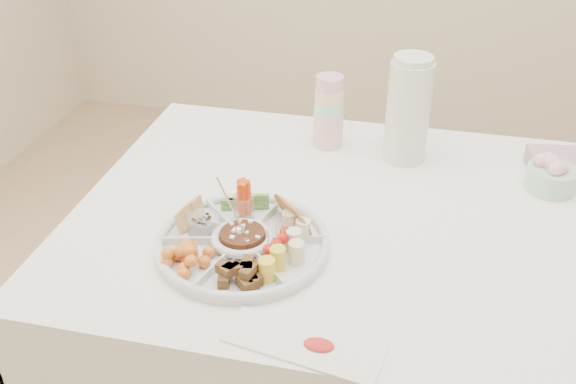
# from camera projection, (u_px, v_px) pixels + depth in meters

# --- Properties ---
(dining_table) EXTENTS (1.52, 1.02, 0.76)m
(dining_table) POSITION_uv_depth(u_px,v_px,m) (379.00, 335.00, 1.73)
(dining_table) COLOR white
(dining_table) RESTS_ON floor
(party_tray) EXTENTS (0.46, 0.46, 0.04)m
(party_tray) POSITION_uv_depth(u_px,v_px,m) (243.00, 241.00, 1.41)
(party_tray) COLOR silver
(party_tray) RESTS_ON dining_table
(bean_dip) EXTENTS (0.12, 0.12, 0.04)m
(bean_dip) POSITION_uv_depth(u_px,v_px,m) (242.00, 238.00, 1.41)
(bean_dip) COLOR #45260D
(bean_dip) RESTS_ON party_tray
(tortillas) EXTENTS (0.13, 0.13, 0.06)m
(tortillas) POSITION_uv_depth(u_px,v_px,m) (293.00, 215.00, 1.46)
(tortillas) COLOR tan
(tortillas) RESTS_ON party_tray
(carrot_cucumber) EXTENTS (0.12, 0.12, 0.09)m
(carrot_cucumber) POSITION_uv_depth(u_px,v_px,m) (244.00, 193.00, 1.50)
(carrot_cucumber) COLOR #F1440F
(carrot_cucumber) RESTS_ON party_tray
(pita_raisins) EXTENTS (0.12, 0.12, 0.06)m
(pita_raisins) POSITION_uv_depth(u_px,v_px,m) (194.00, 217.00, 1.46)
(pita_raisins) COLOR tan
(pita_raisins) RESTS_ON party_tray
(cherries) EXTENTS (0.15, 0.15, 0.05)m
(cherries) POSITION_uv_depth(u_px,v_px,m) (188.00, 254.00, 1.35)
(cherries) COLOR orange
(cherries) RESTS_ON party_tray
(granola_chunks) EXTENTS (0.13, 0.13, 0.05)m
(granola_chunks) POSITION_uv_depth(u_px,v_px,m) (240.00, 273.00, 1.30)
(granola_chunks) COLOR brown
(granola_chunks) RESTS_ON party_tray
(banana_tomato) EXTENTS (0.14, 0.14, 0.09)m
(banana_tomato) POSITION_uv_depth(u_px,v_px,m) (294.00, 244.00, 1.34)
(banana_tomato) COLOR #F3E283
(banana_tomato) RESTS_ON party_tray
(cup_stack) EXTENTS (0.09, 0.09, 0.23)m
(cup_stack) POSITION_uv_depth(u_px,v_px,m) (329.00, 107.00, 1.78)
(cup_stack) COLOR white
(cup_stack) RESTS_ON dining_table
(thermos) EXTENTS (0.13, 0.13, 0.30)m
(thermos) POSITION_uv_depth(u_px,v_px,m) (408.00, 108.00, 1.70)
(thermos) COLOR silver
(thermos) RESTS_ON dining_table
(flower_bowl) EXTENTS (0.15, 0.15, 0.09)m
(flower_bowl) POSITION_uv_depth(u_px,v_px,m) (552.00, 173.00, 1.61)
(flower_bowl) COLOR #85B69B
(flower_bowl) RESTS_ON dining_table
(napkin_stack) EXTENTS (0.17, 0.15, 0.05)m
(napkin_stack) POSITION_uv_depth(u_px,v_px,m) (560.00, 165.00, 1.69)
(napkin_stack) COLOR #B38D97
(napkin_stack) RESTS_ON dining_table
(placemat) EXTENTS (0.31, 0.15, 0.01)m
(placemat) POSITION_uv_depth(u_px,v_px,m) (303.00, 344.00, 1.18)
(placemat) COLOR white
(placemat) RESTS_ON dining_table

